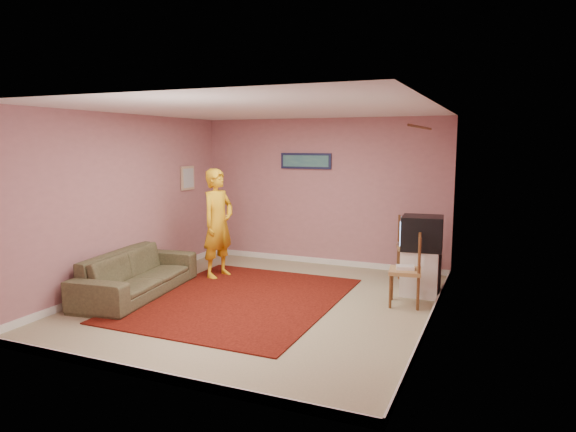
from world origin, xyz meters
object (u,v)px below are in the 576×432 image
at_px(tv_cabinet, 421,272).
at_px(sofa, 137,273).
at_px(crt_tv, 422,233).
at_px(person, 218,223).
at_px(chair_a, 412,240).
at_px(chair_b, 405,262).

xyz_separation_m(tv_cabinet, sofa, (-3.75, -1.59, -0.02)).
relative_size(tv_cabinet, sofa, 0.31).
bearing_deg(crt_tv, person, 179.63).
height_order(chair_a, chair_b, chair_a).
height_order(chair_a, sofa, chair_a).
distance_m(tv_cabinet, sofa, 4.07).
distance_m(tv_cabinet, chair_a, 1.06).
relative_size(chair_b, sofa, 0.24).
relative_size(crt_tv, chair_b, 1.16).
height_order(tv_cabinet, person, person).
distance_m(crt_tv, person, 3.19).
bearing_deg(person, tv_cabinet, -74.51).
relative_size(chair_a, sofa, 0.25).
xyz_separation_m(crt_tv, person, (-3.19, -0.25, -0.02)).
relative_size(tv_cabinet, person, 0.37).
xyz_separation_m(tv_cabinet, crt_tv, (-0.01, -0.00, 0.57)).
bearing_deg(sofa, crt_tv, -74.39).
relative_size(crt_tv, sofa, 0.28).
bearing_deg(chair_a, crt_tv, -87.22).
bearing_deg(crt_tv, tv_cabinet, 0.00).
height_order(tv_cabinet, sofa, tv_cabinet).
bearing_deg(sofa, chair_a, -60.73).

